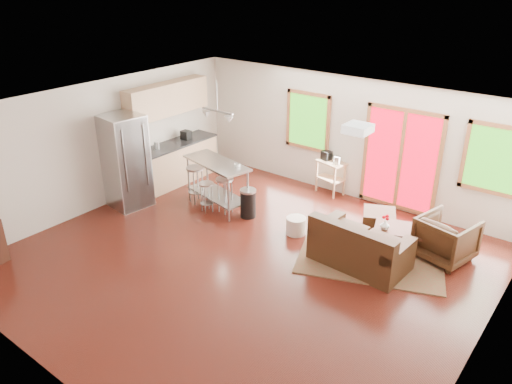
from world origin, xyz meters
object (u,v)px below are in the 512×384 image
Objects in this scene: loveseat at (359,248)px; coffee_table at (404,231)px; ottoman at (379,221)px; refrigerator at (126,161)px; kitchen_cart at (331,166)px; armchair at (446,236)px; island at (217,176)px; rug at (371,255)px.

loveseat is 1.41× the size of coffee_table.
ottoman is 0.30× the size of refrigerator.
coffee_table is at bearing -29.87° from kitchen_cart.
kitchen_cart is (3.04, 3.09, -0.33)m from refrigerator.
kitchen_cart reaches higher than armchair.
rug is at bearing 2.85° from island.
armchair is 0.52× the size of island.
ottoman is at bearing 149.89° from coffee_table.
coffee_table is 0.69× the size of island.
coffee_table is 0.72m from armchair.
armchair reaches higher than ottoman.
loveseat is 1.38m from ottoman.
loveseat reaches higher than coffee_table.
island reaches higher than ottoman.
island is (-3.44, -0.17, 0.67)m from rug.
rug is 2.56× the size of kitchen_cart.
loveseat reaches higher than ottoman.
rug is at bearing 87.41° from loveseat.
island reaches higher than kitchen_cart.
refrigerator is (-4.66, -2.17, 0.78)m from ottoman.
kitchen_cart reaches higher than loveseat.
ottoman is (-0.31, 0.92, 0.19)m from rug.
coffee_table is 0.75m from ottoman.
rug is 2.80× the size of armchair.
armchair is at bearing -21.63° from kitchen_cart.
kitchen_cart is (-2.25, 1.29, 0.30)m from coffee_table.
island is (-3.76, -0.73, 0.34)m from coffee_table.
coffee_table is (0.37, 0.98, 0.02)m from loveseat.
coffee_table is 1.33× the size of armchair.
refrigerator is (-5.99, -1.92, 0.54)m from armchair.
coffee_table is at bearing 59.77° from rug.
kitchen_cart is (-2.95, 1.17, 0.21)m from armchair.
armchair is 0.92× the size of kitchen_cart.
refrigerator is 4.35m from kitchen_cart.
kitchen_cart is at bearing 53.11° from island.
kitchen_cart reaches higher than ottoman.
refrigerator is at bearing -167.03° from loveseat.
rug is 1.45× the size of island.
rug is 5.21m from refrigerator.
rug is 1.24× the size of refrigerator.
island is 2.53m from kitchen_cart.
coffee_table is at bearing -30.11° from ottoman.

